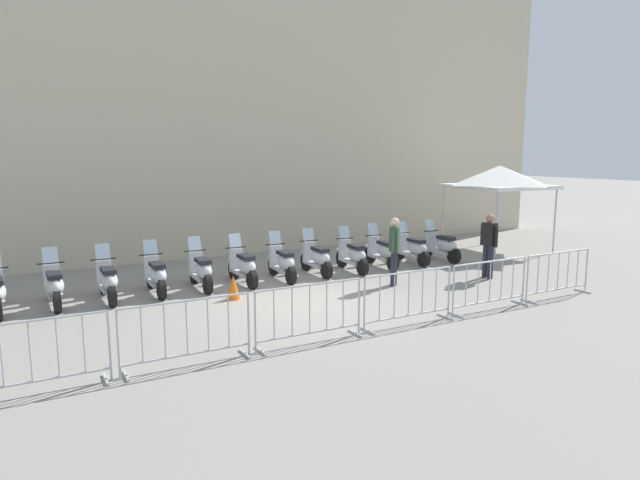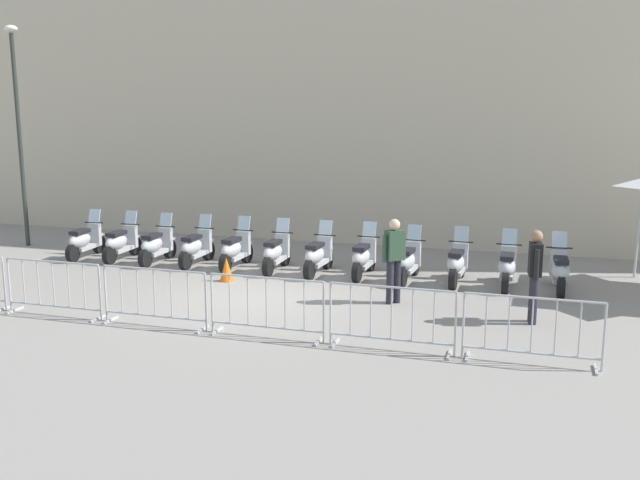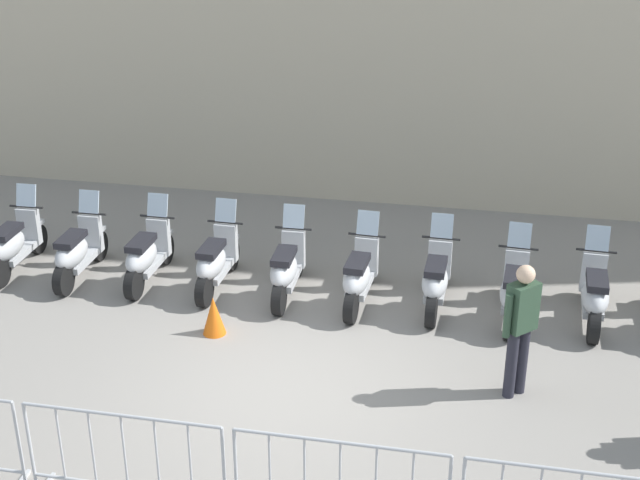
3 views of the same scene
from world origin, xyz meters
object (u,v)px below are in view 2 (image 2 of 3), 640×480
at_px(motorcycle_3, 195,248).
at_px(motorcycle_5, 276,253).
at_px(motorcycle_11, 560,272).
at_px(officer_mid_plaza, 394,256).
at_px(motorcycle_7, 363,258).
at_px(motorcycle_8, 408,262).
at_px(barrier_segment_4, 391,319).
at_px(barrier_segment_2, 154,298).
at_px(officer_near_row_end, 535,271).
at_px(motorcycle_4, 235,250).
at_px(motorcycle_2, 156,246).
at_px(motorcycle_9, 457,264).
at_px(traffic_cone, 227,269).
at_px(street_lamp, 18,117).
at_px(barrier_segment_5, 532,331).
at_px(motorcycle_10, 507,268).
at_px(barrier_segment_1, 54,289).
at_px(motorcycle_6, 318,256).
at_px(motorcycle_1, 121,243).
at_px(barrier_segment_3, 266,308).
at_px(motorcycle_0, 84,241).

xyz_separation_m(motorcycle_3, motorcycle_5, (2.18, 0.06, 0.00)).
xyz_separation_m(motorcycle_11, officer_mid_plaza, (-3.16, -2.05, 0.53)).
relative_size(motorcycle_7, motorcycle_8, 1.00).
bearing_deg(motorcycle_7, officer_mid_plaza, -58.43).
bearing_deg(barrier_segment_4, barrier_segment_2, -177.48).
distance_m(motorcycle_8, officer_near_row_end, 3.69).
distance_m(motorcycle_4, motorcycle_5, 1.09).
xyz_separation_m(motorcycle_7, officer_near_row_end, (3.92, -2.39, 0.53)).
relative_size(motorcycle_5, officer_near_row_end, 1.00).
distance_m(motorcycle_3, officer_mid_plaza, 5.84).
relative_size(motorcycle_2, motorcycle_9, 1.00).
bearing_deg(barrier_segment_4, motorcycle_5, 131.55).
distance_m(motorcycle_8, traffic_cone, 4.17).
bearing_deg(barrier_segment_4, street_lamp, 157.18).
relative_size(motorcycle_9, traffic_cone, 3.13).
bearing_deg(motorcycle_2, motorcycle_8, 2.45).
xyz_separation_m(motorcycle_11, traffic_cone, (-7.20, -1.54, -0.18)).
xyz_separation_m(motorcycle_8, barrier_segment_5, (2.91, -4.51, 0.07)).
relative_size(motorcycle_3, officer_mid_plaza, 1.00).
relative_size(motorcycle_4, motorcycle_10, 1.00).
relative_size(motorcycle_8, barrier_segment_1, 0.83).
bearing_deg(traffic_cone, street_lamp, 165.83).
distance_m(motorcycle_6, motorcycle_7, 1.10).
relative_size(motorcycle_3, traffic_cone, 3.13).
bearing_deg(motorcycle_1, barrier_segment_4, -27.44).
height_order(motorcycle_5, officer_mid_plaza, officer_mid_plaza).
bearing_deg(motorcycle_5, officer_near_row_end, -20.01).
height_order(motorcycle_6, barrier_segment_3, motorcycle_6).
xyz_separation_m(motorcycle_0, motorcycle_2, (2.17, 0.08, 0.00)).
height_order(motorcycle_1, street_lamp, street_lamp).
height_order(motorcycle_3, motorcycle_6, same).
height_order(motorcycle_1, motorcycle_9, same).
bearing_deg(motorcycle_11, motorcycle_5, -177.72).
bearing_deg(motorcycle_9, motorcycle_6, -175.91).
xyz_separation_m(motorcycle_9, officer_mid_plaza, (-0.97, -2.04, 0.53)).
bearing_deg(barrier_segment_2, motorcycle_0, 139.04).
xyz_separation_m(barrier_segment_3, barrier_segment_4, (2.17, 0.10, 0.00)).
distance_m(officer_near_row_end, traffic_cone, 6.86).
bearing_deg(motorcycle_8, barrier_segment_1, -139.70).
height_order(motorcycle_6, motorcycle_8, same).
distance_m(motorcycle_11, traffic_cone, 7.37).
bearing_deg(motorcycle_4, motorcycle_10, 2.59).
bearing_deg(motorcycle_8, motorcycle_11, 2.97).
height_order(barrier_segment_2, traffic_cone, barrier_segment_2).
bearing_deg(motorcycle_0, motorcycle_2, 2.21).
distance_m(motorcycle_2, barrier_segment_5, 10.34).
height_order(motorcycle_3, officer_mid_plaza, officer_mid_plaza).
relative_size(motorcycle_3, motorcycle_11, 1.00).
bearing_deg(motorcycle_9, street_lamp, 178.33).
xyz_separation_m(motorcycle_6, barrier_segment_2, (-1.42, -4.72, 0.07)).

